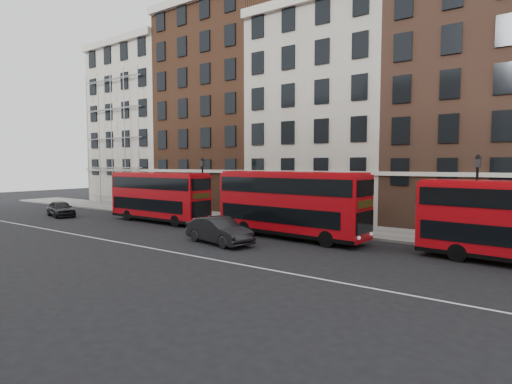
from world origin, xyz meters
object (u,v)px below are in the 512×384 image
Objects in this scene: car_rear at (61,209)px; car_front at (219,230)px; bus_b at (159,196)px; bus_c at (290,203)px.

car_rear is 0.88× the size of car_front.
bus_c reaches higher than bus_b.
bus_b is at bearing -175.95° from bus_c.
bus_c reaches higher than car_rear.
bus_b is 10.84m from car_rear.
car_rear is (-10.35, -2.87, -1.51)m from bus_b.
car_rear is 20.58m from car_front.
bus_c is 2.46× the size of car_rear.
car_front is at bearing -118.32° from bus_c.
bus_c is at bearing -68.76° from car_rear.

